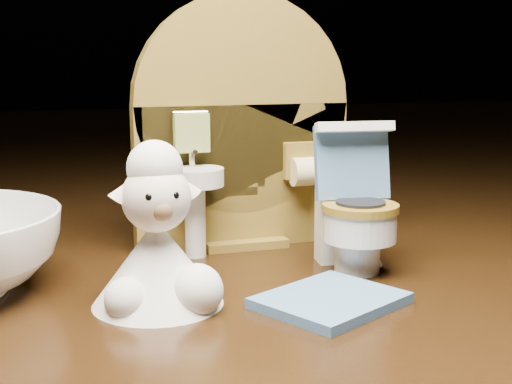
% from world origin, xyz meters
% --- Properties ---
extents(backdrop_panel, '(0.13, 0.05, 0.15)m').
position_xyz_m(backdrop_panel, '(-0.00, 0.06, 0.07)').
color(backdrop_panel, olive).
rests_on(backdrop_panel, ground).
extents(toy_toilet, '(0.04, 0.05, 0.08)m').
position_xyz_m(toy_toilet, '(0.04, -0.00, 0.03)').
color(toy_toilet, white).
rests_on(toy_toilet, ground).
extents(bath_mat, '(0.08, 0.07, 0.00)m').
position_xyz_m(bath_mat, '(0.01, -0.05, 0.00)').
color(bath_mat, teal).
rests_on(bath_mat, ground).
extents(toilet_brush, '(0.02, 0.02, 0.04)m').
position_xyz_m(toilet_brush, '(0.05, 0.00, 0.01)').
color(toilet_brush, white).
rests_on(toilet_brush, ground).
extents(plush_lamb, '(0.06, 0.06, 0.08)m').
position_xyz_m(plush_lamb, '(-0.07, -0.03, 0.03)').
color(plush_lamb, white).
rests_on(plush_lamb, ground).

